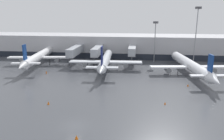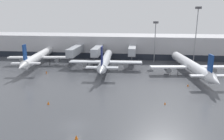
{
  "view_description": "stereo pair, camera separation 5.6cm",
  "coord_description": "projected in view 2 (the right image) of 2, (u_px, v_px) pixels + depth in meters",
  "views": [
    {
      "loc": [
        10.06,
        -31.52,
        18.03
      ],
      "look_at": [
        3.25,
        25.58,
        3.0
      ],
      "focal_mm": 35.0,
      "sensor_mm": 36.0,
      "label": 1
    },
    {
      "loc": [
        10.11,
        -31.52,
        18.03
      ],
      "look_at": [
        3.25,
        25.58,
        3.0
      ],
      "focal_mm": 35.0,
      "sensor_mm": 36.0,
      "label": 2
    }
  ],
  "objects": [
    {
      "name": "traffic_cone_0",
      "position": [
        48.0,
        103.0,
        44.42
      ],
      "size": [
        0.47,
        0.47,
        0.67
      ],
      "color": "orange",
      "rests_on": "ground_plane"
    },
    {
      "name": "terminal_building",
      "position": [
        114.0,
        45.0,
        94.24
      ],
      "size": [
        160.0,
        31.34,
        9.0
      ],
      "color": "#B2B2B7",
      "rests_on": "ground_plane"
    },
    {
      "name": "parked_jet_1",
      "position": [
        190.0,
        65.0,
        65.63
      ],
      "size": [
        24.28,
        36.64,
        8.43
      ],
      "rotation": [
        0.0,
        0.0,
        1.7
      ],
      "color": "silver",
      "rests_on": "ground_plane"
    },
    {
      "name": "ground_plane",
      "position": [
        74.0,
        126.0,
        36.0
      ],
      "size": [
        320.0,
        320.0,
        0.0
      ],
      "primitive_type": "plane",
      "color": "#424449"
    },
    {
      "name": "traffic_cone_1",
      "position": [
        76.0,
        137.0,
        32.15
      ],
      "size": [
        0.49,
        0.49,
        0.65
      ],
      "color": "orange",
      "rests_on": "ground_plane"
    },
    {
      "name": "parked_jet_4",
      "position": [
        40.0,
        56.0,
        77.65
      ],
      "size": [
        22.38,
        37.7,
        9.17
      ],
      "rotation": [
        0.0,
        0.0,
        1.7
      ],
      "color": "white",
      "rests_on": "ground_plane"
    },
    {
      "name": "traffic_cone_2",
      "position": [
        165.0,
        103.0,
        44.4
      ],
      "size": [
        0.37,
        0.37,
        0.57
      ],
      "color": "orange",
      "rests_on": "ground_plane"
    },
    {
      "name": "traffic_cone_3",
      "position": [
        46.0,
        72.0,
        67.3
      ],
      "size": [
        0.44,
        0.44,
        0.78
      ],
      "color": "orange",
      "rests_on": "ground_plane"
    },
    {
      "name": "traffic_cone_4",
      "position": [
        188.0,
        85.0,
        55.38
      ],
      "size": [
        0.43,
        0.43,
        0.64
      ],
      "color": "orange",
      "rests_on": "ground_plane"
    },
    {
      "name": "apron_light_mast_1",
      "position": [
        155.0,
        29.0,
        80.79
      ],
      "size": [
        1.8,
        1.8,
        15.15
      ],
      "color": "gray",
      "rests_on": "ground_plane"
    },
    {
      "name": "parked_jet_0",
      "position": [
        106.0,
        61.0,
        70.85
      ],
      "size": [
        23.7,
        32.15,
        9.31
      ],
      "rotation": [
        0.0,
        0.0,
        1.63
      ],
      "color": "silver",
      "rests_on": "ground_plane"
    },
    {
      "name": "apron_light_mast_2",
      "position": [
        197.0,
        20.0,
        76.98
      ],
      "size": [
        1.8,
        1.8,
        20.23
      ],
      "color": "gray",
      "rests_on": "ground_plane"
    }
  ]
}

